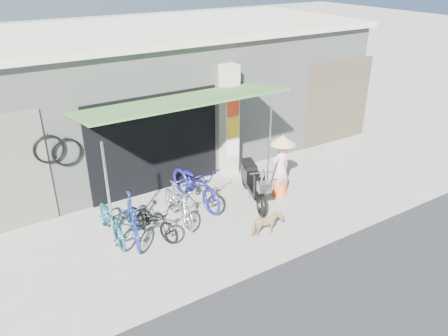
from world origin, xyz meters
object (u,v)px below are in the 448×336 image
nun (281,166)px  bike_navy (196,184)px  bike_silver (178,203)px  street_dog (266,225)px  bike_blue (133,218)px  moped (253,182)px  bike_black (152,219)px  bike_teal (112,220)px

nun → bike_navy: bearing=-24.6°
bike_silver → street_dog: size_ratio=2.30×
bike_blue → street_dog: (2.42, -1.41, -0.22)m
moped → nun: (0.74, -0.14, 0.30)m
nun → bike_blue: bearing=-5.9°
bike_silver → street_dog: 2.01m
bike_silver → bike_navy: bike_navy is taller
bike_black → bike_silver: bike_silver is taller
bike_black → moped: size_ratio=0.79×
bike_blue → moped: size_ratio=0.87×
bike_navy → nun: size_ratio=1.22×
nun → bike_silver: bearing=-9.1°
bike_silver → moped: size_ratio=0.80×
bike_silver → bike_navy: bearing=37.2°
bike_silver → moped: 1.95m
street_dog → bike_teal: bearing=65.3°
bike_silver → bike_navy: 0.87m
bike_teal → street_dog: size_ratio=2.43×
bike_navy → street_dog: size_ratio=2.96×
moped → bike_teal: bearing=-165.1°
street_dog → bike_navy: bearing=23.1°
bike_blue → bike_silver: (1.11, 0.11, -0.04)m
bike_navy → moped: size_ratio=1.03×
bike_navy → nun: nun is taller
bike_black → street_dog: 2.43m
bike_teal → bike_navy: bike_navy is taller
bike_silver → nun: (2.68, -0.26, 0.35)m
bike_black → moped: bearing=-19.1°
bike_blue → bike_black: bearing=-0.8°
street_dog → nun: nun is taller
bike_teal → street_dog: 3.26m
bike_silver → street_dog: bike_silver is taller
bike_silver → nun: 2.72m
bike_silver → bike_black: bearing=-162.3°
bike_teal → bike_black: (0.75, -0.37, -0.03)m
bike_black → street_dog: bike_black is taller
bike_silver → moped: (1.94, -0.11, 0.05)m
moped → nun: nun is taller
bike_blue → nun: 3.81m
street_dog → moped: 1.56m
bike_black → bike_blue: bearing=145.1°
bike_blue → street_dog: bearing=-17.1°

